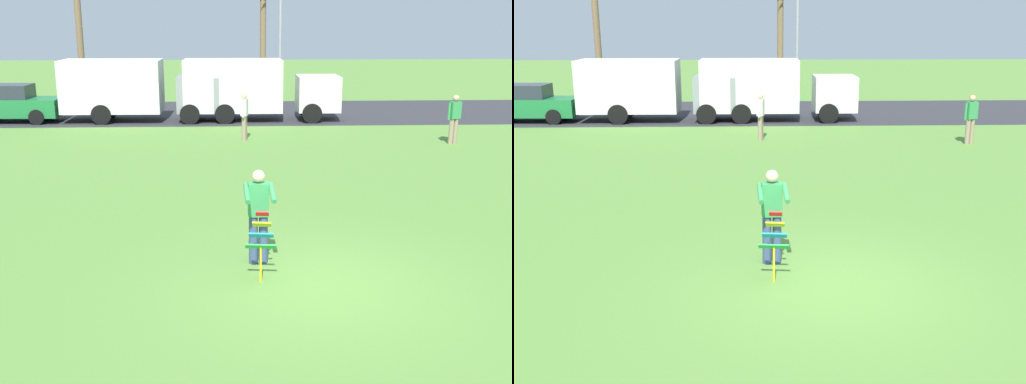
% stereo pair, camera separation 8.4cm
% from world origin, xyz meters
% --- Properties ---
extents(ground_plane, '(120.00, 120.00, 0.00)m').
position_xyz_m(ground_plane, '(0.00, 0.00, 0.00)').
color(ground_plane, '#568438').
extents(road_strip, '(120.00, 8.00, 0.01)m').
position_xyz_m(road_strip, '(0.00, 19.71, 0.01)').
color(road_strip, '#2D2D33').
rests_on(road_strip, ground).
extents(person_kite_flyer, '(0.55, 0.67, 1.73)m').
position_xyz_m(person_kite_flyer, '(-0.96, 0.99, 0.95)').
color(person_kite_flyer, '#384772').
rests_on(person_kite_flyer, ground).
extents(kite_held, '(0.52, 0.66, 1.11)m').
position_xyz_m(kite_held, '(-0.95, 0.34, 0.74)').
color(kite_held, red).
rests_on(kite_held, ground).
extents(parked_car_green, '(4.25, 1.94, 1.60)m').
position_xyz_m(parked_car_green, '(-10.88, 17.31, 0.77)').
color(parked_car_green, '#1E7238').
rests_on(parked_car_green, ground).
extents(parked_truck_grey_van, '(6.72, 2.17, 2.62)m').
position_xyz_m(parked_truck_grey_van, '(-5.66, 17.31, 1.41)').
color(parked_truck_grey_van, gray).
rests_on(parked_truck_grey_van, ground).
extents(parked_truck_white_box, '(6.71, 2.14, 2.62)m').
position_xyz_m(parked_truck_white_box, '(-0.49, 17.31, 1.41)').
color(parked_truck_white_box, silver).
rests_on(parked_truck_white_box, ground).
extents(streetlight_pole, '(0.24, 1.65, 7.00)m').
position_xyz_m(streetlight_pole, '(1.30, 24.71, 4.00)').
color(streetlight_pole, '#9E9EA3').
rests_on(streetlight_pole, ground).
extents(person_walker_near, '(0.54, 0.33, 1.73)m').
position_xyz_m(person_walker_near, '(6.44, 11.73, 0.93)').
color(person_walker_near, gray).
rests_on(person_walker_near, ground).
extents(person_walker_far, '(0.30, 0.56, 1.73)m').
position_xyz_m(person_walker_far, '(-0.93, 12.74, 0.93)').
color(person_walker_far, gray).
rests_on(person_walker_far, ground).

